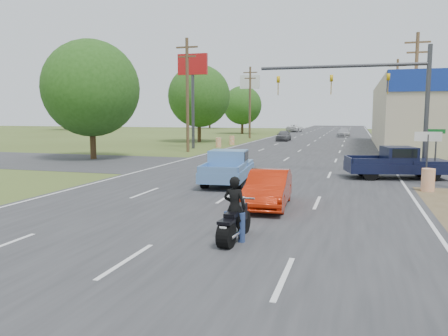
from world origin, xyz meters
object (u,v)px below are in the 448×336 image
(navy_pickup, at_px, (399,163))
(distant_car_grey, at_px, (284,136))
(motorcycle, at_px, (234,225))
(distant_car_silver, at_px, (344,132))
(blue_pickup, at_px, (228,167))
(red_convertible, at_px, (268,189))
(distant_car_white, at_px, (294,128))
(rider, at_px, (235,211))

(navy_pickup, bearing_deg, distant_car_grey, -173.22)
(motorcycle, height_order, distant_car_grey, distant_car_grey)
(navy_pickup, bearing_deg, distant_car_silver, 172.47)
(motorcycle, bearing_deg, blue_pickup, 111.68)
(motorcycle, bearing_deg, red_convertible, 94.57)
(distant_car_grey, relative_size, distant_car_white, 0.76)
(distant_car_grey, height_order, distant_car_silver, distant_car_grey)
(rider, distance_m, navy_pickup, 14.43)
(distant_car_white, bearing_deg, rider, 102.61)
(distant_car_silver, bearing_deg, distant_car_white, 121.21)
(distant_car_silver, bearing_deg, distant_car_grey, -116.87)
(red_convertible, xyz_separation_m, distant_car_silver, (1.22, 53.30, 0.01))
(distant_car_grey, bearing_deg, blue_pickup, -85.14)
(navy_pickup, height_order, distant_car_grey, navy_pickup)
(red_convertible, xyz_separation_m, distant_car_white, (-8.45, 70.11, 0.07))
(distant_car_silver, bearing_deg, blue_pickup, -93.56)
(rider, xyz_separation_m, distant_car_silver, (1.23, 57.90, -0.16))
(distant_car_grey, bearing_deg, navy_pickup, -70.52)
(red_convertible, height_order, motorcycle, red_convertible)
(red_convertible, xyz_separation_m, navy_pickup, (5.17, 8.88, 0.19))
(motorcycle, relative_size, blue_pickup, 0.42)
(red_convertible, bearing_deg, navy_pickup, 56.21)
(rider, bearing_deg, red_convertible, -85.38)
(motorcycle, height_order, navy_pickup, navy_pickup)
(rider, height_order, blue_pickup, rider)
(red_convertible, distance_m, motorcycle, 4.65)
(navy_pickup, bearing_deg, red_convertible, -42.80)
(motorcycle, relative_size, rider, 1.29)
(rider, distance_m, distant_car_white, 75.18)
(motorcycle, distance_m, distant_car_grey, 45.16)
(rider, bearing_deg, distant_car_white, -78.86)
(motorcycle, xyz_separation_m, rider, (0.00, 0.05, 0.35))
(motorcycle, relative_size, distant_car_white, 0.41)
(red_convertible, bearing_deg, blue_pickup, 117.65)
(navy_pickup, relative_size, distant_car_silver, 1.17)
(navy_pickup, bearing_deg, distant_car_white, 179.94)
(distant_car_white, bearing_deg, navy_pickup, 108.70)
(rider, bearing_deg, navy_pickup, -106.31)
(blue_pickup, height_order, distant_car_silver, blue_pickup)
(red_convertible, height_order, distant_car_grey, distant_car_grey)
(blue_pickup, relative_size, distant_car_grey, 1.28)
(distant_car_silver, bearing_deg, red_convertible, -90.04)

